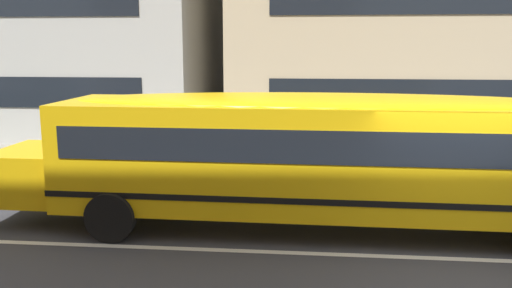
# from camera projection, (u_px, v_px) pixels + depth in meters

# --- Properties ---
(ground_plane) EXTENTS (400.00, 400.00, 0.00)m
(ground_plane) POSITION_uv_depth(u_px,v_px,m) (445.00, 259.00, 9.20)
(ground_plane) COLOR #38383D
(sidewalk_far) EXTENTS (120.00, 3.00, 0.01)m
(sidewalk_far) POSITION_uv_depth(u_px,v_px,m) (383.00, 160.00, 17.00)
(sidewalk_far) COLOR gray
(sidewalk_far) RESTS_ON ground_plane
(lane_centreline) EXTENTS (110.00, 0.16, 0.01)m
(lane_centreline) POSITION_uv_depth(u_px,v_px,m) (445.00, 258.00, 9.20)
(lane_centreline) COLOR silver
(lane_centreline) RESTS_ON ground_plane
(school_bus) EXTENTS (12.04, 2.95, 2.68)m
(school_bus) POSITION_uv_depth(u_px,v_px,m) (312.00, 150.00, 10.45)
(school_bus) COLOR yellow
(school_bus) RESTS_ON ground_plane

